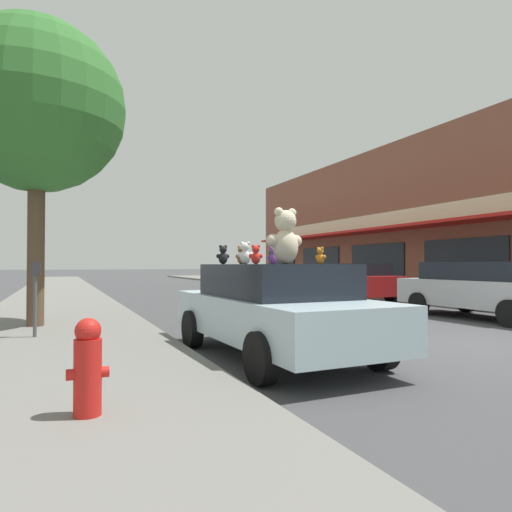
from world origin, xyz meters
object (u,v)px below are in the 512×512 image
(teddy_bear_giant, at_px, (285,237))
(street_tree, at_px, (37,107))
(teddy_bear_white, at_px, (245,253))
(teddy_bear_purple, at_px, (273,256))
(teddy_bear_red, at_px, (256,255))
(parked_car_far_center, at_px, (485,288))
(plush_art_car, at_px, (275,308))
(fire_hydrant, at_px, (88,367))
(teddy_bear_black, at_px, (223,255))
(teddy_bear_orange, at_px, (320,256))
(parking_meter, at_px, (35,289))
(parked_car_far_right, at_px, (346,280))
(teddy_bear_brown, at_px, (242,255))

(teddy_bear_giant, distance_m, street_tree, 6.11)
(teddy_bear_white, height_order, street_tree, street_tree)
(street_tree, bearing_deg, teddy_bear_purple, -41.56)
(teddy_bear_purple, bearing_deg, teddy_bear_red, 75.06)
(teddy_bear_giant, distance_m, parked_car_far_center, 7.22)
(plush_art_car, bearing_deg, parked_car_far_center, 15.74)
(fire_hydrant, bearing_deg, parked_car_far_center, 23.97)
(teddy_bear_white, relative_size, parked_car_far_center, 0.07)
(teddy_bear_black, height_order, teddy_bear_white, teddy_bear_white)
(teddy_bear_orange, height_order, parking_meter, teddy_bear_orange)
(teddy_bear_purple, height_order, street_tree, street_tree)
(plush_art_car, distance_m, teddy_bear_giant, 1.05)
(teddy_bear_red, xyz_separation_m, teddy_bear_orange, (1.12, 0.24, -0.00))
(plush_art_car, xyz_separation_m, fire_hydrant, (-2.69, -2.07, -0.20))
(teddy_bear_orange, relative_size, parked_car_far_right, 0.05)
(plush_art_car, distance_m, teddy_bear_black, 1.33)
(street_tree, relative_size, fire_hydrant, 7.79)
(teddy_bear_brown, height_order, parked_car_far_right, teddy_bear_brown)
(teddy_bear_purple, bearing_deg, fire_hydrant, 61.92)
(teddy_bear_black, relative_size, street_tree, 0.05)
(fire_hydrant, relative_size, parking_meter, 0.62)
(teddy_bear_giant, distance_m, teddy_bear_purple, 0.96)
(plush_art_car, xyz_separation_m, teddy_bear_giant, (0.14, -0.08, 1.04))
(fire_hydrant, height_order, parking_meter, parking_meter)
(teddy_bear_brown, bearing_deg, teddy_bear_giant, -176.96)
(teddy_bear_brown, height_order, fire_hydrant, teddy_bear_brown)
(fire_hydrant, bearing_deg, street_tree, 96.03)
(teddy_bear_brown, relative_size, fire_hydrant, 0.37)
(teddy_bear_black, xyz_separation_m, teddy_bear_red, (-0.09, -1.54, -0.03))
(teddy_bear_black, xyz_separation_m, fire_hydrant, (-2.22, -3.04, -0.99))
(teddy_bear_white, relative_size, street_tree, 0.05)
(teddy_bear_brown, distance_m, parked_car_far_right, 10.68)
(parked_car_far_center, distance_m, parked_car_far_right, 6.03)
(plush_art_car, distance_m, parking_meter, 4.17)
(teddy_bear_red, distance_m, street_tree, 6.25)
(teddy_bear_brown, bearing_deg, teddy_bear_black, -28.66)
(teddy_bear_brown, relative_size, teddy_bear_red, 1.14)
(plush_art_car, bearing_deg, parking_meter, 140.14)
(teddy_bear_red, bearing_deg, teddy_bear_giant, -124.31)
(teddy_bear_orange, height_order, street_tree, street_tree)
(plush_art_car, relative_size, teddy_bear_white, 13.10)
(parked_car_far_center, bearing_deg, teddy_bear_giant, -161.48)
(parking_meter, bearing_deg, teddy_bear_purple, -25.50)
(parked_car_far_right, bearing_deg, teddy_bear_white, -131.85)
(teddy_bear_orange, xyz_separation_m, fire_hydrant, (-3.26, -1.73, -0.96))
(teddy_bear_black, distance_m, parked_car_far_right, 10.38)
(teddy_bear_giant, height_order, parked_car_far_center, teddy_bear_giant)
(teddy_bear_purple, distance_m, parked_car_far_right, 9.92)
(teddy_bear_brown, distance_m, parking_meter, 3.66)
(teddy_bear_black, xyz_separation_m, teddy_bear_purple, (0.84, -0.15, -0.01))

